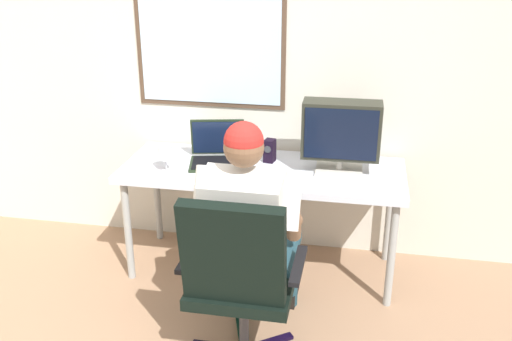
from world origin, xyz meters
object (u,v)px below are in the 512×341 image
object	(u,v)px
crt_monitor	(341,132)
office_chair	(239,273)
desk_speaker	(270,151)
laptop	(217,151)
person_seated	(250,228)
wine_glass	(165,154)
cd_case	(261,174)
desk	(262,177)

from	to	relation	value
crt_monitor	office_chair	bearing A→B (deg)	-112.93
desk_speaker	laptop	bearing A→B (deg)	-169.98
person_seated	crt_monitor	bearing A→B (deg)	59.98
laptop	wine_glass	size ratio (longest dim) A/B	2.42
person_seated	laptop	xyz separation A→B (m)	(-0.35, 0.74, 0.13)
wine_glass	cd_case	size ratio (longest dim) A/B	0.98
person_seated	desk_speaker	distance (m)	0.81
office_chair	desk_speaker	size ratio (longest dim) A/B	6.72
office_chair	person_seated	world-z (taller)	person_seated
wine_glass	desk_speaker	size ratio (longest dim) A/B	1.12
laptop	desk_speaker	world-z (taller)	laptop
wine_glass	person_seated	bearing A→B (deg)	-40.09
desk	office_chair	xyz separation A→B (m)	(0.05, -0.95, -0.10)
laptop	cd_case	distance (m)	0.36
crt_monitor	desk_speaker	world-z (taller)	crt_monitor
office_chair	desk_speaker	xyz separation A→B (m)	(-0.03, 1.06, 0.24)
wine_glass	desk_speaker	distance (m)	0.65
person_seated	desk_speaker	bearing A→B (deg)	92.20
office_chair	cd_case	world-z (taller)	office_chair
person_seated	crt_monitor	xyz separation A→B (m)	(0.41, 0.71, 0.31)
desk	desk_speaker	xyz separation A→B (m)	(0.03, 0.11, 0.13)
desk	person_seated	bearing A→B (deg)	-85.33
desk	crt_monitor	world-z (taller)	crt_monitor
desk	wine_glass	distance (m)	0.61
crt_monitor	wine_glass	bearing A→B (deg)	-169.72
wine_glass	laptop	bearing A→B (deg)	39.26
person_seated	desk_speaker	xyz separation A→B (m)	(-0.03, 0.80, 0.13)
crt_monitor	desk_speaker	distance (m)	0.48
laptop	person_seated	bearing A→B (deg)	-64.38
desk	cd_case	world-z (taller)	cd_case
desk	laptop	xyz separation A→B (m)	(-0.30, 0.06, 0.13)
crt_monitor	desk_speaker	xyz separation A→B (m)	(-0.44, 0.09, -0.18)
office_chair	person_seated	distance (m)	0.28
crt_monitor	cd_case	xyz separation A→B (m)	(-0.46, -0.15, -0.25)
person_seated	cd_case	size ratio (longest dim) A/B	7.59
person_seated	wine_glass	xyz separation A→B (m)	(-0.62, 0.52, 0.17)
cd_case	office_chair	bearing A→B (deg)	-86.99
laptop	cd_case	xyz separation A→B (m)	(0.31, -0.18, -0.06)
desk	desk_speaker	distance (m)	0.18
crt_monitor	wine_glass	distance (m)	1.06
desk_speaker	desk	bearing A→B (deg)	-102.52
office_chair	person_seated	xyz separation A→B (m)	(0.00, 0.26, 0.11)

